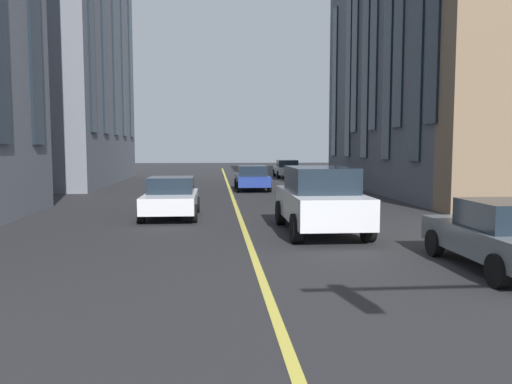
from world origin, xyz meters
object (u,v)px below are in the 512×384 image
car_white_mid (287,169)px  car_grey_parked_b (505,235)px  car_white_near (171,197)px  car_white_far (320,199)px  car_blue_oncoming (252,178)px

car_white_mid → car_grey_parked_b: bearing=180.0°
car_white_near → car_white_mid: size_ratio=1.00×
car_white_near → car_white_far: 5.74m
car_white_far → car_grey_parked_b: car_white_far is taller
car_grey_parked_b → car_white_mid: bearing=0.0°
car_white_near → car_grey_parked_b: (-8.20, -7.28, 0.00)m
car_white_mid → car_grey_parked_b: same height
car_grey_parked_b → car_white_near: bearing=41.6°
car_white_far → car_white_mid: car_white_far is taller
car_white_far → car_white_mid: (25.90, -2.76, -0.27)m
car_white_near → car_white_mid: bearing=-18.0°
car_white_near → car_blue_oncoming: bearing=-18.8°
car_white_far → car_white_mid: size_ratio=1.21×
car_white_near → car_blue_oncoming: (10.65, -3.63, 0.00)m
car_white_far → car_grey_parked_b: (-4.67, -2.76, -0.27)m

